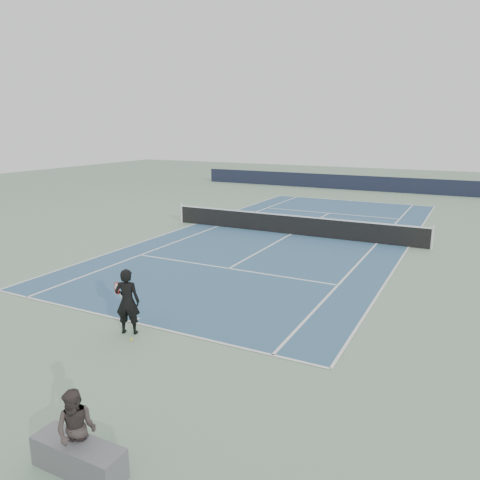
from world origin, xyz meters
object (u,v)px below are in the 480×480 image
at_px(tennis_net, 291,224).
at_px(spectator_bench, 78,443).
at_px(tennis_player, 127,301).
at_px(tennis_ball, 131,339).

xyz_separation_m(tennis_net, spectator_bench, (2.95, -16.64, -0.02)).
relative_size(tennis_net, tennis_player, 7.54).
distance_m(tennis_player, spectator_bench, 4.95).
bearing_deg(tennis_ball, spectator_bench, -60.04).
xyz_separation_m(tennis_net, tennis_player, (0.37, -12.43, 0.35)).
distance_m(tennis_net, tennis_player, 12.44).
distance_m(tennis_net, spectator_bench, 16.90).
bearing_deg(tennis_player, spectator_bench, -58.47).
height_order(tennis_player, tennis_ball, tennis_player).
bearing_deg(tennis_ball, tennis_player, 136.21).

